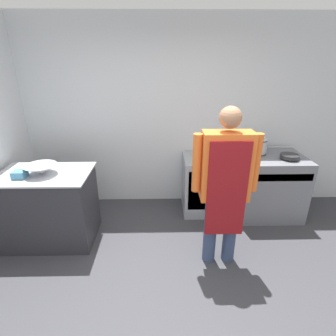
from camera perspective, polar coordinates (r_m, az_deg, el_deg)
ground_plane at (r=2.66m, az=-0.37°, el=-30.25°), size 14.00×14.00×0.00m
wall_back at (r=3.88m, az=-0.92°, el=11.14°), size 8.00×0.05×2.70m
prep_counter at (r=3.54m, az=-24.31°, el=-7.76°), size 1.07×0.71×0.90m
stove at (r=4.04m, az=20.78°, el=-3.45°), size 0.91×0.74×0.91m
fridge_unit at (r=3.90m, az=7.61°, el=-3.57°), size 0.58×0.60×0.83m
person_cook at (r=2.69m, az=12.28°, el=-2.76°), size 0.67×0.24×1.74m
mixing_bowl at (r=3.31m, az=-25.93°, el=-0.33°), size 0.36×0.36×0.11m
plastic_tub at (r=3.33m, az=-29.59°, el=-1.20°), size 0.13×0.13×0.08m
stock_pot at (r=3.88m, az=18.47°, el=4.98°), size 0.33×0.33×0.22m
saute_pan at (r=3.83m, az=24.97°, el=2.35°), size 0.24×0.24×0.05m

